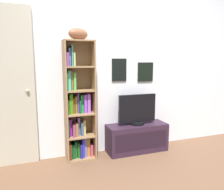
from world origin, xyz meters
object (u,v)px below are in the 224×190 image
television (137,110)px  bookshelf (78,109)px  tv_stand (137,138)px  football (78,34)px  door (2,88)px

television → bookshelf: bearing=175.6°
tv_stand → television: 0.44m
bookshelf → football: bearing=-51.9°
door → bookshelf: bearing=-4.7°
tv_stand → football: bearing=177.4°
bookshelf → door: 1.01m
football → door: bearing=173.7°
bookshelf → football: size_ratio=5.56×
bookshelf → door: door is taller
television → tv_stand: bearing=-90.0°
television → door: door is taller
football → television: 1.39m
bookshelf → football: 1.02m
bookshelf → television: 0.90m
football → television: football is taller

